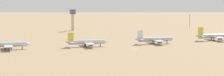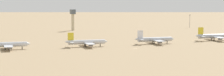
% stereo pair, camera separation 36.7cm
% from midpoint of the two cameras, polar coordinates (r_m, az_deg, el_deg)
% --- Properties ---
extents(ground, '(4000.00, 4000.00, 0.00)m').
position_cam_midpoint_polar(ground, '(342.90, 2.87, -1.32)').
color(ground, '#9E8460').
extents(parked_jet_teal_1, '(34.17, 29.16, 11.33)m').
position_cam_midpoint_polar(parked_jet_teal_1, '(345.35, -12.76, -0.78)').
color(parked_jet_teal_1, silver).
rests_on(parked_jet_teal_1, ground).
extents(parked_jet_yellow_2, '(33.48, 28.53, 11.08)m').
position_cam_midpoint_polar(parked_jet_yellow_2, '(354.73, -3.14, -0.50)').
color(parked_jet_yellow_2, silver).
rests_on(parked_jet_yellow_2, ground).
extents(parked_jet_white_3, '(33.76, 28.76, 11.17)m').
position_cam_midpoint_polar(parked_jet_white_3, '(376.03, 5.22, -0.17)').
color(parked_jet_white_3, silver).
rests_on(parked_jet_white_3, ground).
extents(parked_jet_yellow_4, '(35.33, 30.11, 11.70)m').
position_cam_midpoint_polar(parked_jet_yellow_4, '(410.51, 12.39, 0.22)').
color(parked_jet_yellow_4, silver).
rests_on(parked_jet_yellow_4, ground).
extents(control_tower, '(5.20, 5.20, 23.01)m').
position_cam_midpoint_polar(control_tower, '(511.74, -4.79, 2.48)').
color(control_tower, '#C6B793').
rests_on(control_tower, ground).
extents(light_pole_mid, '(1.80, 0.50, 15.23)m').
position_cam_midpoint_polar(light_pole_mid, '(560.06, 9.50, 2.17)').
color(light_pole_mid, '#59595E').
rests_on(light_pole_mid, ground).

